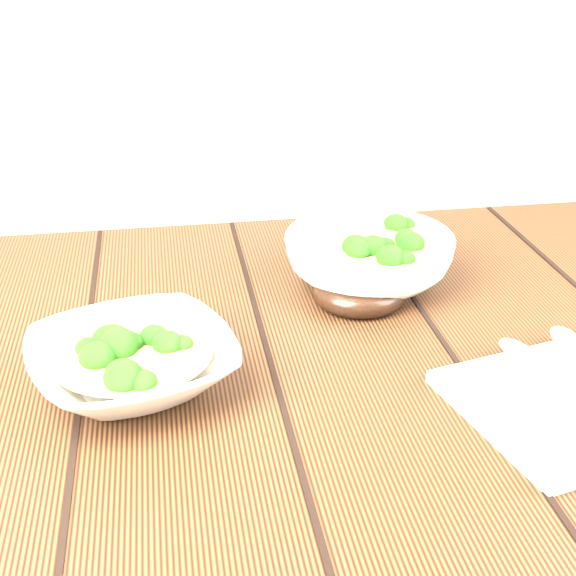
{
  "coord_description": "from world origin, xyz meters",
  "views": [
    {
      "loc": [
        -0.12,
        -0.76,
        1.2
      ],
      "look_at": [
        0.01,
        0.05,
        0.8
      ],
      "focal_mm": 50.0,
      "sensor_mm": 36.0,
      "label": 1
    }
  ],
  "objects_px": {
    "soup_bowl_front": "(133,362)",
    "trivet": "(359,291)",
    "table": "(286,437)",
    "soup_bowl_back": "(369,258)"
  },
  "relations": [
    {
      "from": "soup_bowl_back",
      "to": "table",
      "type": "bearing_deg",
      "value": -131.51
    },
    {
      "from": "soup_bowl_front",
      "to": "soup_bowl_back",
      "type": "distance_m",
      "value": 0.36
    },
    {
      "from": "table",
      "to": "soup_bowl_back",
      "type": "distance_m",
      "value": 0.25
    },
    {
      "from": "soup_bowl_front",
      "to": "trivet",
      "type": "bearing_deg",
      "value": 28.13
    },
    {
      "from": "table",
      "to": "trivet",
      "type": "bearing_deg",
      "value": 43.08
    },
    {
      "from": "table",
      "to": "trivet",
      "type": "height_order",
      "value": "trivet"
    },
    {
      "from": "table",
      "to": "soup_bowl_front",
      "type": "bearing_deg",
      "value": -164.9
    },
    {
      "from": "soup_bowl_front",
      "to": "trivet",
      "type": "distance_m",
      "value": 0.31
    },
    {
      "from": "table",
      "to": "trivet",
      "type": "distance_m",
      "value": 0.2
    },
    {
      "from": "table",
      "to": "soup_bowl_back",
      "type": "bearing_deg",
      "value": 48.49
    }
  ]
}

